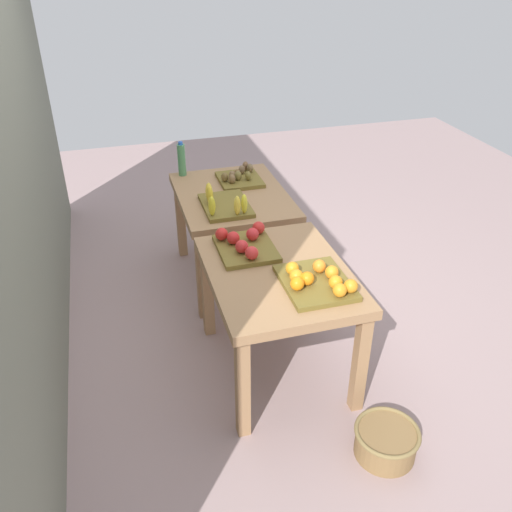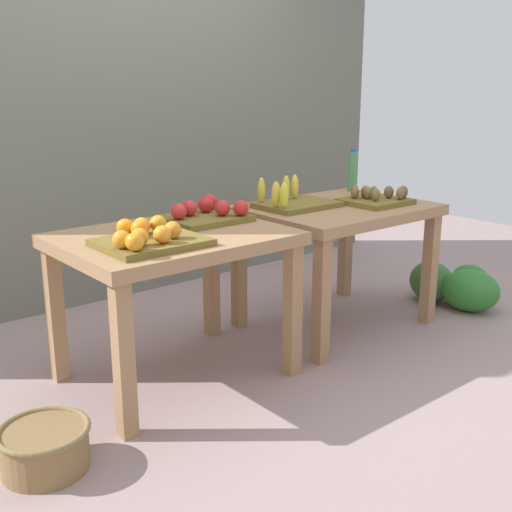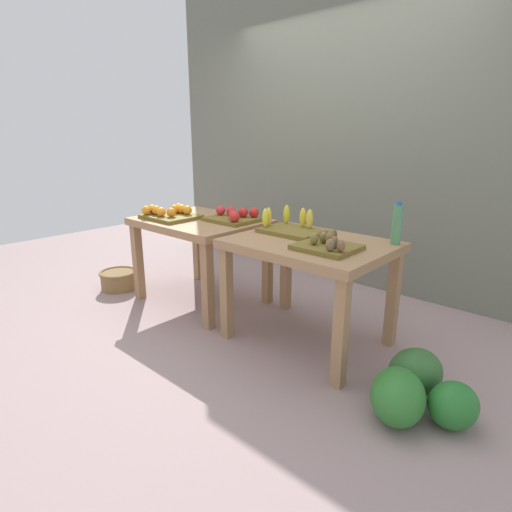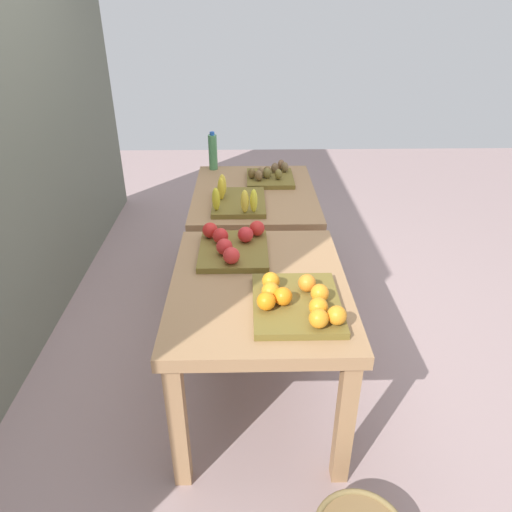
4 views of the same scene
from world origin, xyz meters
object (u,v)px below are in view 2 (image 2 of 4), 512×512
Objects in this scene: display_table_left at (173,255)px; water_bottle at (353,171)px; apple_bin at (206,214)px; watermelon_pile at (456,285)px; wicker_basket at (45,447)px; banana_crate at (293,201)px; kiwi_bin at (375,198)px; orange_bin at (148,238)px; display_table_right at (337,223)px.

water_bottle reaches higher than display_table_left.
apple_bin is (0.28, 0.12, 0.14)m from display_table_left.
wicker_basket is (-2.81, -0.09, -0.04)m from watermelon_pile.
banana_crate reaches higher than kiwi_bin.
banana_crate is 1.87m from wicker_basket.
banana_crate is 1.35m from watermelon_pile.
kiwi_bin is at bearing -121.90° from water_bottle.
orange_bin is at bearing -145.05° from display_table_left.
watermelon_pile is 2.81m from wicker_basket.
display_table_right is at bearing -24.24° from banana_crate.
display_table_right is at bearing 151.39° from kiwi_bin.
orange_bin reaches higher than watermelon_pile.
display_table_right is 3.77× the size of water_bottle.
water_bottle is 0.79× the size of wicker_basket.
watermelon_pile is 2.00× the size of wicker_basket.
display_table_left and display_table_right have the same top height.
display_table_left is 0.34m from apple_bin.
banana_crate is 0.73m from water_bottle.
water_bottle reaches higher than orange_bin.
watermelon_pile is (1.13, -0.37, -0.64)m from banana_crate.
display_table_left reaches higher than wicker_basket.
apple_bin reaches higher than orange_bin.
orange_bin is at bearing -166.45° from banana_crate.
kiwi_bin is at bearing -26.24° from banana_crate.
display_table_left is 2.87× the size of kiwi_bin.
kiwi_bin is at bearing 6.41° from wicker_basket.
apple_bin is 1.31m from water_bottle.
water_bottle is (1.58, 0.30, 0.24)m from display_table_left.
kiwi_bin is 0.52× the size of watermelon_pile.
display_table_left is 1.62m from water_bottle.
water_bottle reaches higher than kiwi_bin.
watermelon_pile is at bearing -12.70° from apple_bin.
orange_bin is (-0.22, -0.15, 0.15)m from display_table_left.
water_bottle is (1.29, 0.17, 0.09)m from apple_bin.
watermelon_pile is at bearing -18.36° from banana_crate.
watermelon_pile is at bearing -52.73° from water_bottle.
watermelon_pile is at bearing -2.90° from orange_bin.
kiwi_bin is 0.94m from watermelon_pile.
display_table_right is at bearing -147.02° from water_bottle.
display_table_left is at bearing 172.51° from watermelon_pile.
orange_bin is 0.92m from wicker_basket.
display_table_left is 2.33× the size of banana_crate.
banana_crate is at bearing 15.34° from wicker_basket.
wicker_basket is (-1.68, -0.46, -0.68)m from banana_crate.
display_table_left is at bearing 23.37° from wicker_basket.
kiwi_bin is 2.25m from wicker_basket.
wicker_basket is (-2.39, -0.65, -0.77)m from water_bottle.
banana_crate reaches higher than wicker_basket.
wicker_basket is (-0.81, -0.35, -0.53)m from display_table_left.
kiwi_bin reaches higher than display_table_left.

